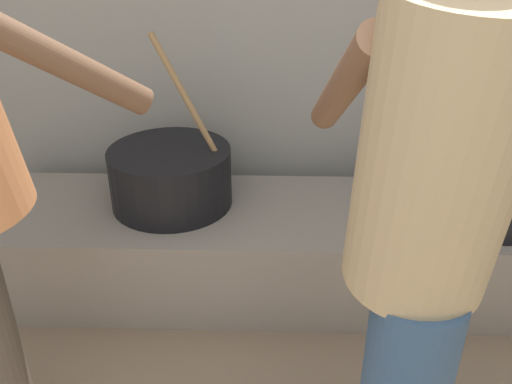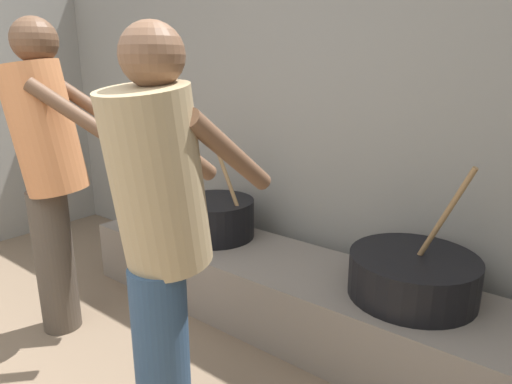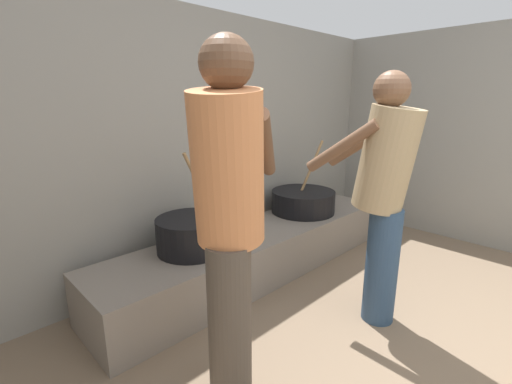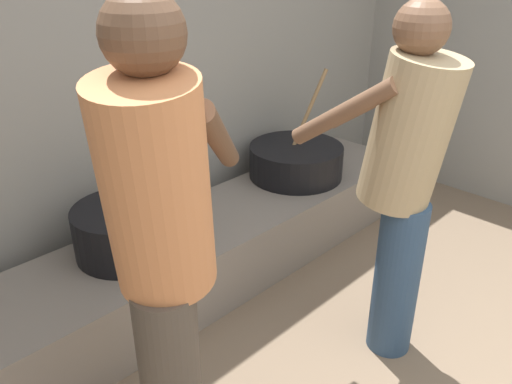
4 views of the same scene
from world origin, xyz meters
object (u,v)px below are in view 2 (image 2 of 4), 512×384
cooking_pot_main (413,275)px  cook_in_orange_shirt (49,162)px  cooking_pot_secondary (215,218)px  cook_in_tan_shirt (161,228)px

cooking_pot_main → cook_in_orange_shirt: (-1.60, -0.84, 0.46)m
cooking_pot_main → cook_in_orange_shirt: 1.87m
cooking_pot_main → cooking_pot_secondary: bearing=-179.6°
cook_in_orange_shirt → cook_in_tan_shirt: cook_in_orange_shirt is taller
cooking_pot_secondary → cook_in_tan_shirt: cook_in_tan_shirt is taller
cooking_pot_main → cook_in_tan_shirt: (-0.54, -1.02, 0.41)m
cooking_pot_secondary → cook_in_orange_shirt: size_ratio=0.42×
cooking_pot_main → cooking_pot_secondary: cooking_pot_secondary is taller
cook_in_orange_shirt → cook_in_tan_shirt: 1.08m
cooking_pot_main → cook_in_tan_shirt: 1.22m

